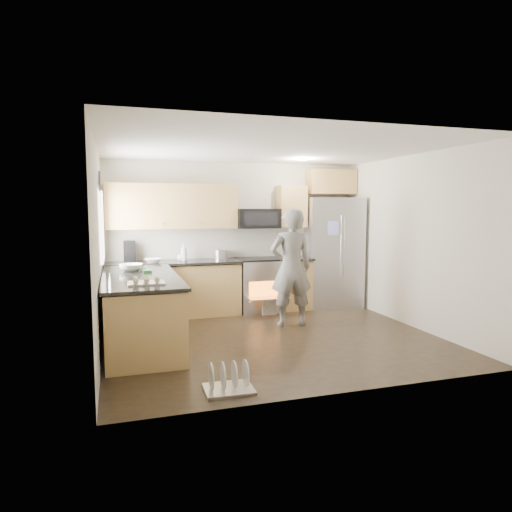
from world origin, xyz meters
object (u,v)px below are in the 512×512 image
object	(u,v)px
refrigerator	(333,252)
dish_rack	(229,383)
person	(291,267)
stove_range	(259,273)

from	to	relation	value
refrigerator	dish_rack	bearing A→B (deg)	-120.15
refrigerator	dish_rack	distance (m)	4.43
person	refrigerator	bearing A→B (deg)	-134.31
refrigerator	dish_rack	world-z (taller)	refrigerator
stove_range	dish_rack	size ratio (longest dim) A/B	3.63
stove_range	person	size ratio (longest dim) A/B	0.99
person	stove_range	bearing A→B (deg)	-78.23
stove_range	dish_rack	bearing A→B (deg)	-112.57
refrigerator	person	bearing A→B (deg)	-128.36
person	dish_rack	size ratio (longest dim) A/B	3.65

